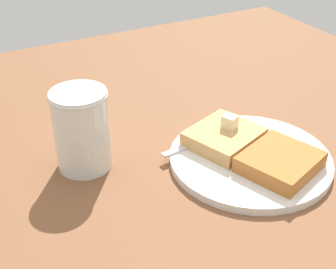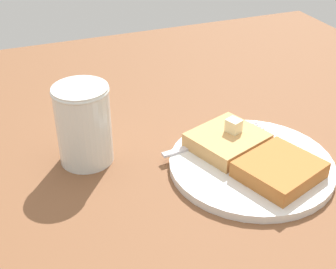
% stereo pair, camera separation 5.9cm
% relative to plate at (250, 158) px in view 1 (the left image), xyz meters
% --- Properties ---
extents(table_surface, '(1.13, 1.13, 0.03)m').
position_rel_plate_xyz_m(table_surface, '(0.02, -0.11, -0.02)').
color(table_surface, brown).
rests_on(table_surface, ground).
extents(plate, '(0.21, 0.21, 0.01)m').
position_rel_plate_xyz_m(plate, '(0.00, 0.00, 0.00)').
color(plate, silver).
rests_on(plate, table_surface).
extents(toast_slice_left, '(0.11, 0.11, 0.02)m').
position_rel_plate_xyz_m(toast_slice_left, '(-0.04, -0.01, 0.02)').
color(toast_slice_left, tan).
rests_on(toast_slice_left, plate).
extents(toast_slice_middle, '(0.11, 0.11, 0.02)m').
position_rel_plate_xyz_m(toast_slice_middle, '(0.04, 0.01, 0.02)').
color(toast_slice_middle, '#B46B31').
rests_on(toast_slice_middle, plate).
extents(butter_pat_primary, '(0.02, 0.02, 0.02)m').
position_rel_plate_xyz_m(butter_pat_primary, '(-0.04, -0.00, 0.03)').
color(butter_pat_primary, beige).
rests_on(butter_pat_primary, toast_slice_left).
extents(fork, '(0.03, 0.16, 0.00)m').
position_rel_plate_xyz_m(fork, '(-0.06, -0.01, 0.01)').
color(fork, silver).
rests_on(fork, plate).
extents(syrup_jar, '(0.07, 0.07, 0.11)m').
position_rel_plate_xyz_m(syrup_jar, '(-0.10, -0.19, 0.04)').
color(syrup_jar, '#552A0A').
rests_on(syrup_jar, table_surface).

